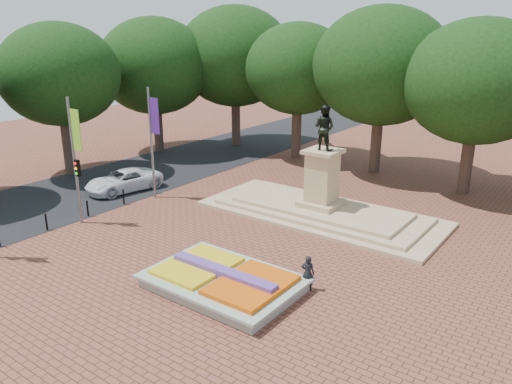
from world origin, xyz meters
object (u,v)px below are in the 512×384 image
Objects in this scene: flower_bed at (224,281)px; van at (124,181)px; pedestrian at (308,273)px; monument at (321,201)px.

van reaches higher than flower_bed.
van is 3.31× the size of pedestrian.
van is at bearing 155.92° from flower_bed.
pedestrian is (2.84, 2.01, 0.39)m from flower_bed.
monument reaches higher than van.
pedestrian is at bearing 35.27° from flower_bed.
monument reaches higher than pedestrian.
van is (-12.84, -3.80, -0.18)m from monument.
flower_bed is 4.10× the size of pedestrian.
pedestrian reaches higher than flower_bed.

